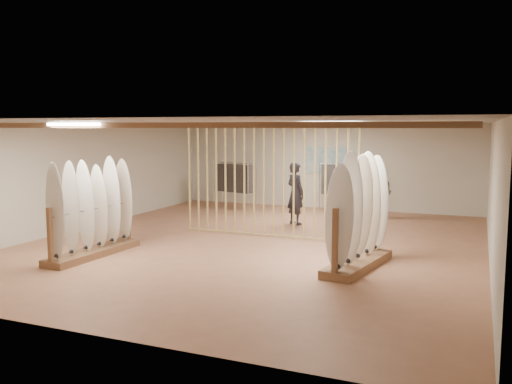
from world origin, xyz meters
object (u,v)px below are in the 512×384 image
at_px(rack_left, 93,224).
at_px(rack_right, 359,230).
at_px(shopper_b, 381,190).
at_px(shopper_a, 296,189).
at_px(clothing_rack_a, 235,178).
at_px(clothing_rack_b, 343,180).

relative_size(rack_left, rack_right, 1.05).
xyz_separation_m(rack_right, shopper_b, (-0.57, 5.80, 0.11)).
relative_size(rack_left, shopper_a, 1.26).
bearing_deg(clothing_rack_a, shopper_a, -18.63).
xyz_separation_m(rack_left, clothing_rack_b, (3.42, 7.86, 0.35)).
height_order(rack_right, shopper_a, rack_right).
distance_m(rack_left, clothing_rack_a, 7.06).
relative_size(rack_left, shopper_b, 1.45).
bearing_deg(shopper_b, clothing_rack_b, 169.63).
relative_size(rack_right, shopper_b, 1.38).
bearing_deg(shopper_a, clothing_rack_b, -71.36).
relative_size(rack_left, clothing_rack_b, 1.56).
bearing_deg(shopper_a, clothing_rack_a, -1.36).
xyz_separation_m(clothing_rack_b, shopper_a, (-0.70, -2.68, -0.05)).
height_order(rack_right, clothing_rack_b, rack_right).
bearing_deg(rack_left, rack_right, 14.09).
bearing_deg(clothing_rack_b, rack_right, -89.72).
relative_size(rack_right, shopper_a, 1.19).
relative_size(clothing_rack_b, shopper_b, 0.93).
xyz_separation_m(rack_right, clothing_rack_b, (-1.91, 6.72, 0.29)).
bearing_deg(rack_left, shopper_b, 57.56).
height_order(rack_left, shopper_b, rack_left).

